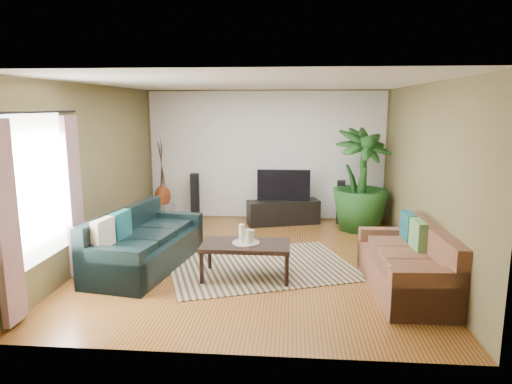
# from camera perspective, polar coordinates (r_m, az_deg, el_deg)

# --- Properties ---
(floor) EXTENTS (5.50, 5.50, 0.00)m
(floor) POSITION_cam_1_polar(r_m,az_deg,el_deg) (7.19, -0.13, -8.55)
(floor) COLOR brown
(floor) RESTS_ON ground
(ceiling) EXTENTS (5.50, 5.50, 0.00)m
(ceiling) POSITION_cam_1_polar(r_m,az_deg,el_deg) (6.80, -0.14, 13.48)
(ceiling) COLOR white
(ceiling) RESTS_ON ground
(wall_back) EXTENTS (5.00, 0.00, 5.00)m
(wall_back) POSITION_cam_1_polar(r_m,az_deg,el_deg) (9.59, 1.25, 4.59)
(wall_back) COLOR brown
(wall_back) RESTS_ON ground
(wall_front) EXTENTS (5.00, 0.00, 5.00)m
(wall_front) POSITION_cam_1_polar(r_m,az_deg,el_deg) (4.18, -3.30, -3.46)
(wall_front) COLOR brown
(wall_front) RESTS_ON ground
(wall_left) EXTENTS (0.00, 5.50, 5.50)m
(wall_left) POSITION_cam_1_polar(r_m,az_deg,el_deg) (7.50, -19.55, 2.26)
(wall_left) COLOR brown
(wall_left) RESTS_ON ground
(wall_right) EXTENTS (0.00, 5.50, 5.50)m
(wall_right) POSITION_cam_1_polar(r_m,az_deg,el_deg) (7.11, 20.39, 1.77)
(wall_right) COLOR brown
(wall_right) RESTS_ON ground
(backwall_panel) EXTENTS (4.90, 0.00, 4.90)m
(backwall_panel) POSITION_cam_1_polar(r_m,az_deg,el_deg) (9.58, 1.24, 4.59)
(backwall_panel) COLOR white
(backwall_panel) RESTS_ON ground
(window_pane) EXTENTS (0.00, 1.80, 1.80)m
(window_pane) POSITION_cam_1_polar(r_m,az_deg,el_deg) (6.08, -25.52, 0.45)
(window_pane) COLOR white
(window_pane) RESTS_ON ground
(curtain_near) EXTENTS (0.08, 0.35, 2.20)m
(curtain_near) POSITION_cam_1_polar(r_m,az_deg,el_deg) (5.48, -28.76, -3.54)
(curtain_near) COLOR gray
(curtain_near) RESTS_ON ground
(curtain_far) EXTENTS (0.08, 0.35, 2.20)m
(curtain_far) POSITION_cam_1_polar(r_m,az_deg,el_deg) (6.74, -21.83, -0.51)
(curtain_far) COLOR gray
(curtain_far) RESTS_ON ground
(curtain_rod) EXTENTS (0.03, 1.90, 0.03)m
(curtain_rod) POSITION_cam_1_polar(r_m,az_deg,el_deg) (5.97, -25.80, 8.97)
(curtain_rod) COLOR black
(curtain_rod) RESTS_ON ground
(sofa_left) EXTENTS (1.29, 2.33, 0.85)m
(sofa_left) POSITION_cam_1_polar(r_m,az_deg,el_deg) (7.00, -13.52, -5.75)
(sofa_left) COLOR black
(sofa_left) RESTS_ON floor
(sofa_right) EXTENTS (0.96, 1.95, 0.85)m
(sofa_right) POSITION_cam_1_polar(r_m,az_deg,el_deg) (6.25, 18.20, -7.99)
(sofa_right) COLOR brown
(sofa_right) RESTS_ON floor
(area_rug) EXTENTS (3.15, 2.68, 0.01)m
(area_rug) POSITION_cam_1_polar(r_m,az_deg,el_deg) (6.91, 0.61, -9.30)
(area_rug) COLOR tan
(area_rug) RESTS_ON floor
(coffee_table) EXTENTS (1.22, 0.67, 0.50)m
(coffee_table) POSITION_cam_1_polar(r_m,az_deg,el_deg) (6.44, -1.26, -8.55)
(coffee_table) COLOR black
(coffee_table) RESTS_ON floor
(candle_tray) EXTENTS (0.38, 0.38, 0.02)m
(candle_tray) POSITION_cam_1_polar(r_m,az_deg,el_deg) (6.36, -1.27, -6.35)
(candle_tray) COLOR gray
(candle_tray) RESTS_ON coffee_table
(candle_tall) EXTENTS (0.08, 0.08, 0.24)m
(candle_tall) POSITION_cam_1_polar(r_m,az_deg,el_deg) (6.35, -1.79, -5.13)
(candle_tall) COLOR #EBE3C6
(candle_tall) RESTS_ON candle_tray
(candle_mid) EXTENTS (0.08, 0.08, 0.19)m
(candle_mid) POSITION_cam_1_polar(r_m,az_deg,el_deg) (6.28, -0.95, -5.57)
(candle_mid) COLOR beige
(candle_mid) RESTS_ON candle_tray
(candle_short) EXTENTS (0.08, 0.08, 0.16)m
(candle_short) POSITION_cam_1_polar(r_m,az_deg,el_deg) (6.38, -0.59, -5.47)
(candle_short) COLOR beige
(candle_short) RESTS_ON candle_tray
(tv_stand) EXTENTS (1.52, 0.83, 0.48)m
(tv_stand) POSITION_cam_1_polar(r_m,az_deg,el_deg) (9.31, 3.43, -2.53)
(tv_stand) COLOR black
(tv_stand) RESTS_ON floor
(television) EXTENTS (1.07, 0.06, 0.63)m
(television) POSITION_cam_1_polar(r_m,az_deg,el_deg) (9.21, 3.47, 0.87)
(television) COLOR black
(television) RESTS_ON tv_stand
(speaker_left) EXTENTS (0.20, 0.22, 0.98)m
(speaker_left) POSITION_cam_1_polar(r_m,az_deg,el_deg) (9.67, -7.63, -0.59)
(speaker_left) COLOR black
(speaker_left) RESTS_ON floor
(speaker_right) EXTENTS (0.18, 0.20, 0.88)m
(speaker_right) POSITION_cam_1_polar(r_m,az_deg,el_deg) (9.43, 10.54, -1.28)
(speaker_right) COLOR black
(speaker_right) RESTS_ON floor
(potted_plant) EXTENTS (1.46, 1.46, 1.96)m
(potted_plant) POSITION_cam_1_polar(r_m,az_deg,el_deg) (8.95, 12.92, 1.50)
(potted_plant) COLOR #1A4818
(potted_plant) RESTS_ON floor
(plant_pot) EXTENTS (0.36, 0.36, 0.28)m
(plant_pot) POSITION_cam_1_polar(r_m,az_deg,el_deg) (9.12, 12.70, -3.72)
(plant_pot) COLOR black
(plant_pot) RESTS_ON floor
(pedestal) EXTENTS (0.46, 0.46, 0.36)m
(pedestal) POSITION_cam_1_polar(r_m,az_deg,el_deg) (9.78, -11.52, -2.47)
(pedestal) COLOR gray
(pedestal) RESTS_ON floor
(vase) EXTENTS (0.33, 0.33, 0.46)m
(vase) POSITION_cam_1_polar(r_m,az_deg,el_deg) (9.71, -11.60, -0.51)
(vase) COLOR brown
(vase) RESTS_ON pedestal
(side_table) EXTENTS (0.57, 0.57, 0.52)m
(side_table) POSITION_cam_1_polar(r_m,az_deg,el_deg) (7.83, -15.14, -5.33)
(side_table) COLOR #975F31
(side_table) RESTS_ON floor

